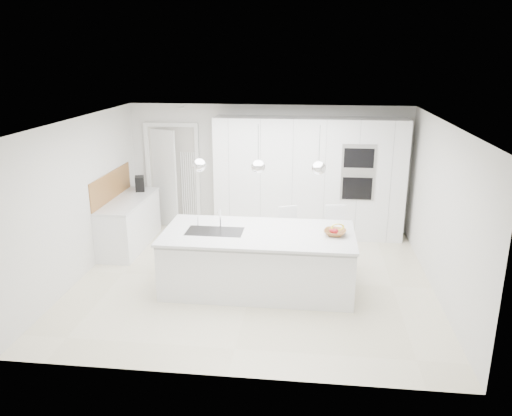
# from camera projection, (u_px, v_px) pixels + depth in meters

# --- Properties ---
(floor) EXTENTS (5.50, 5.50, 0.00)m
(floor) POSITION_uv_depth(u_px,v_px,m) (254.00, 280.00, 7.91)
(floor) COLOR beige
(floor) RESTS_ON ground
(wall_back) EXTENTS (5.50, 0.00, 5.50)m
(wall_back) POSITION_uv_depth(u_px,v_px,m) (269.00, 168.00, 9.91)
(wall_back) COLOR silver
(wall_back) RESTS_ON ground
(wall_left) EXTENTS (0.00, 5.00, 5.00)m
(wall_left) POSITION_uv_depth(u_px,v_px,m) (80.00, 199.00, 7.84)
(wall_left) COLOR silver
(wall_left) RESTS_ON ground
(ceiling) EXTENTS (5.50, 5.50, 0.00)m
(ceiling) POSITION_uv_depth(u_px,v_px,m) (254.00, 121.00, 7.17)
(ceiling) COLOR white
(ceiling) RESTS_ON wall_back
(tall_cabinets) EXTENTS (3.60, 0.60, 2.30)m
(tall_cabinets) POSITION_uv_depth(u_px,v_px,m) (309.00, 178.00, 9.57)
(tall_cabinets) COLOR white
(tall_cabinets) RESTS_ON floor
(oven_stack) EXTENTS (0.62, 0.04, 1.05)m
(oven_stack) POSITION_uv_depth(u_px,v_px,m) (358.00, 173.00, 9.12)
(oven_stack) COLOR #A5A5A8
(oven_stack) RESTS_ON tall_cabinets
(doorway_frame) EXTENTS (1.11, 0.08, 2.13)m
(doorway_frame) POSITION_uv_depth(u_px,v_px,m) (173.00, 177.00, 10.16)
(doorway_frame) COLOR white
(doorway_frame) RESTS_ON floor
(hallway_door) EXTENTS (0.76, 0.38, 2.00)m
(hallway_door) POSITION_uv_depth(u_px,v_px,m) (161.00, 178.00, 10.15)
(hallway_door) COLOR white
(hallway_door) RESTS_ON floor
(radiator) EXTENTS (0.32, 0.04, 1.40)m
(radiator) POSITION_uv_depth(u_px,v_px,m) (189.00, 186.00, 10.17)
(radiator) COLOR white
(radiator) RESTS_ON floor
(left_base_cabinets) EXTENTS (0.60, 1.80, 0.86)m
(left_base_cabinets) POSITION_uv_depth(u_px,v_px,m) (130.00, 224.00, 9.19)
(left_base_cabinets) COLOR white
(left_base_cabinets) RESTS_ON floor
(left_worktop) EXTENTS (0.62, 1.82, 0.04)m
(left_worktop) POSITION_uv_depth(u_px,v_px,m) (128.00, 201.00, 9.05)
(left_worktop) COLOR silver
(left_worktop) RESTS_ON left_base_cabinets
(oak_backsplash) EXTENTS (0.02, 1.80, 0.50)m
(oak_backsplash) POSITION_uv_depth(u_px,v_px,m) (111.00, 186.00, 9.00)
(oak_backsplash) COLOR #9F6F3E
(oak_backsplash) RESTS_ON wall_left
(island_base) EXTENTS (2.80, 1.20, 0.86)m
(island_base) POSITION_uv_depth(u_px,v_px,m) (258.00, 263.00, 7.48)
(island_base) COLOR white
(island_base) RESTS_ON floor
(island_worktop) EXTENTS (2.84, 1.40, 0.04)m
(island_worktop) POSITION_uv_depth(u_px,v_px,m) (258.00, 233.00, 7.40)
(island_worktop) COLOR silver
(island_worktop) RESTS_ON island_base
(island_sink) EXTENTS (0.84, 0.44, 0.18)m
(island_sink) POSITION_uv_depth(u_px,v_px,m) (215.00, 236.00, 7.44)
(island_sink) COLOR #3F3F42
(island_sink) RESTS_ON island_worktop
(island_tap) EXTENTS (0.02, 0.02, 0.30)m
(island_tap) POSITION_uv_depth(u_px,v_px,m) (220.00, 218.00, 7.56)
(island_tap) COLOR white
(island_tap) RESTS_ON island_worktop
(pendant_left) EXTENTS (0.20, 0.20, 0.20)m
(pendant_left) POSITION_uv_depth(u_px,v_px,m) (199.00, 165.00, 7.14)
(pendant_left) COLOR white
(pendant_left) RESTS_ON ceiling
(pendant_mid) EXTENTS (0.20, 0.20, 0.20)m
(pendant_mid) POSITION_uv_depth(u_px,v_px,m) (258.00, 167.00, 7.05)
(pendant_mid) COLOR white
(pendant_mid) RESTS_ON ceiling
(pendant_right) EXTENTS (0.20, 0.20, 0.20)m
(pendant_right) POSITION_uv_depth(u_px,v_px,m) (319.00, 168.00, 6.96)
(pendant_right) COLOR white
(pendant_right) RESTS_ON ceiling
(fruit_bowl) EXTENTS (0.38, 0.38, 0.08)m
(fruit_bowl) POSITION_uv_depth(u_px,v_px,m) (335.00, 233.00, 7.25)
(fruit_bowl) COLOR #9F6F3E
(fruit_bowl) RESTS_ON island_worktop
(espresso_machine) EXTENTS (0.24, 0.30, 0.28)m
(espresso_machine) POSITION_uv_depth(u_px,v_px,m) (140.00, 184.00, 9.60)
(espresso_machine) COLOR black
(espresso_machine) RESTS_ON left_worktop
(bar_stool_left) EXTENTS (0.48, 0.55, 1.00)m
(bar_stool_left) POSITION_uv_depth(u_px,v_px,m) (287.00, 238.00, 8.30)
(bar_stool_left) COLOR white
(bar_stool_left) RESTS_ON floor
(bar_stool_right) EXTENTS (0.38, 0.50, 1.04)m
(bar_stool_right) POSITION_uv_depth(u_px,v_px,m) (334.00, 238.00, 8.23)
(bar_stool_right) COLOR white
(bar_stool_right) RESTS_ON floor
(apple_a) EXTENTS (0.08, 0.08, 0.08)m
(apple_a) POSITION_uv_depth(u_px,v_px,m) (336.00, 231.00, 7.22)
(apple_a) COLOR #AA1C25
(apple_a) RESTS_ON fruit_bowl
(apple_b) EXTENTS (0.08, 0.08, 0.08)m
(apple_b) POSITION_uv_depth(u_px,v_px,m) (333.00, 231.00, 7.23)
(apple_b) COLOR #AA1C25
(apple_b) RESTS_ON fruit_bowl
(apple_c) EXTENTS (0.08, 0.08, 0.08)m
(apple_c) POSITION_uv_depth(u_px,v_px,m) (332.00, 231.00, 7.25)
(apple_c) COLOR #AA1C25
(apple_c) RESTS_ON fruit_bowl
(banana_bunch) EXTENTS (0.24, 0.17, 0.21)m
(banana_bunch) POSITION_uv_depth(u_px,v_px,m) (338.00, 227.00, 7.25)
(banana_bunch) COLOR yellow
(banana_bunch) RESTS_ON fruit_bowl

